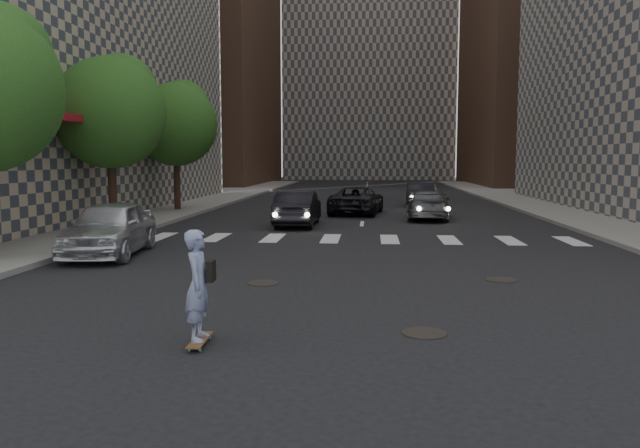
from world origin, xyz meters
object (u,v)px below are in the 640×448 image
(traffic_car_d, at_px, (425,192))
(traffic_car_c, at_px, (357,200))
(tree_b, at_px, (112,108))
(skateboarder, at_px, (199,285))
(tree_c, at_px, (177,121))
(traffic_car_a, at_px, (298,209))
(traffic_car_e, at_px, (420,194))
(silver_sedan, at_px, (110,228))
(traffic_car_b, at_px, (429,205))

(traffic_car_d, bearing_deg, traffic_car_c, 62.86)
(tree_b, bearing_deg, skateboarder, -63.23)
(tree_b, xyz_separation_m, tree_c, (0.00, 8.00, 0.00))
(traffic_car_a, relative_size, traffic_car_e, 1.03)
(skateboarder, relative_size, traffic_car_e, 0.41)
(tree_c, height_order, traffic_car_e, tree_c)
(silver_sedan, height_order, traffic_car_a, silver_sedan)
(traffic_car_b, xyz_separation_m, traffic_car_d, (0.64, 9.71, 0.06))
(tree_b, xyz_separation_m, traffic_car_e, (12.63, 12.86, -3.96))
(traffic_car_a, bearing_deg, tree_c, -41.08)
(silver_sedan, bearing_deg, traffic_car_d, 57.11)
(skateboarder, bearing_deg, tree_c, 106.16)
(skateboarder, height_order, silver_sedan, skateboarder)
(tree_b, relative_size, traffic_car_d, 1.57)
(traffic_car_d, distance_m, traffic_car_e, 2.02)
(traffic_car_c, xyz_separation_m, traffic_car_d, (3.94, 7.24, 0.04))
(tree_c, bearing_deg, silver_sedan, -80.26)
(tree_b, relative_size, traffic_car_b, 1.45)
(silver_sedan, xyz_separation_m, traffic_car_d, (10.61, 21.14, -0.06))
(traffic_car_a, distance_m, traffic_car_e, 12.42)
(traffic_car_b, height_order, traffic_car_d, traffic_car_d)
(traffic_car_b, xyz_separation_m, traffic_car_c, (-3.30, 2.46, 0.02))
(tree_c, xyz_separation_m, traffic_car_b, (12.43, -2.87, -3.98))
(silver_sedan, height_order, traffic_car_b, silver_sedan)
(traffic_car_e, bearing_deg, silver_sedan, 63.33)
(tree_b, distance_m, traffic_car_a, 8.12)
(silver_sedan, distance_m, traffic_car_b, 15.17)
(traffic_car_a, relative_size, traffic_car_b, 0.94)
(tree_c, xyz_separation_m, traffic_car_a, (6.86, -6.14, -3.94))
(traffic_car_c, bearing_deg, silver_sedan, 71.61)
(tree_b, height_order, traffic_car_b, tree_b)
(tree_b, height_order, traffic_car_a, tree_b)
(traffic_car_c, height_order, traffic_car_d, traffic_car_d)
(tree_c, distance_m, skateboarder, 23.96)
(tree_c, relative_size, traffic_car_a, 1.53)
(traffic_car_a, xyz_separation_m, traffic_car_c, (2.27, 5.73, -0.03))
(traffic_car_c, relative_size, traffic_car_d, 1.16)
(traffic_car_e, bearing_deg, skateboarder, 80.32)
(tree_c, height_order, skateboarder, tree_c)
(traffic_car_a, height_order, traffic_car_e, traffic_car_a)
(tree_c, bearing_deg, traffic_car_b, -13.00)
(tree_b, relative_size, silver_sedan, 1.44)
(traffic_car_e, bearing_deg, traffic_car_c, 57.69)
(tree_b, distance_m, traffic_car_b, 14.03)
(tree_c, relative_size, traffic_car_d, 1.57)
(tree_c, height_order, traffic_car_b, tree_c)
(skateboarder, height_order, traffic_car_d, skateboarder)
(traffic_car_c, bearing_deg, tree_c, 4.70)
(traffic_car_a, bearing_deg, tree_b, 15.94)
(silver_sedan, bearing_deg, tree_c, 93.50)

